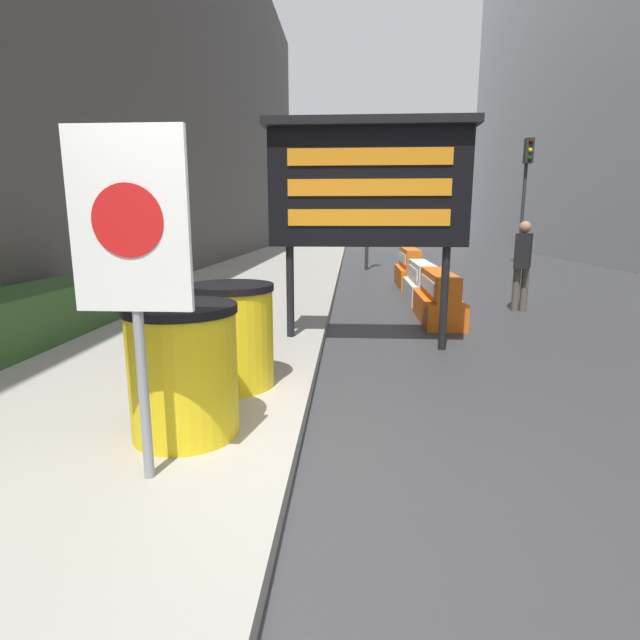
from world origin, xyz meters
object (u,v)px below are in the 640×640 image
jersey_barrier_white (421,284)px  warning_sign (131,244)px  traffic_light_far_side (526,175)px  traffic_light_near_curb (368,181)px  jersey_barrier_orange_far (438,300)px  barrel_drum_foreground (184,370)px  message_board (369,185)px  barrel_drum_middle (232,335)px  pedestrian_worker (523,259)px  jersey_barrier_orange_near (409,270)px  traffic_cone_near (435,293)px

jersey_barrier_white → warning_sign: bearing=-109.1°
warning_sign → traffic_light_far_side: 17.76m
traffic_light_near_curb → jersey_barrier_orange_far: bearing=-83.5°
barrel_drum_foreground → traffic_light_far_side: (7.32, 15.45, 2.55)m
barrel_drum_foreground → traffic_light_near_curb: (1.66, 13.12, 2.19)m
barrel_drum_foreground → warning_sign: bearing=-92.4°
warning_sign → message_board: bearing=69.2°
barrel_drum_middle → jersey_barrier_orange_far: bearing=56.6°
barrel_drum_foreground → traffic_light_far_side: size_ratio=0.22×
jersey_barrier_orange_far → traffic_light_far_side: (4.72, 10.56, 2.82)m
traffic_light_far_side → pedestrian_worker: traffic_light_far_side is taller
pedestrian_worker → jersey_barrier_orange_far: bearing=-34.5°
barrel_drum_foreground → jersey_barrier_orange_far: barrel_drum_foreground is taller
warning_sign → pedestrian_worker: bearing=56.9°
message_board → traffic_light_far_side: (5.95, 12.41, 1.11)m
warning_sign → message_board: 3.97m
barrel_drum_middle → jersey_barrier_orange_near: (2.52, 8.12, -0.20)m
barrel_drum_foreground → barrel_drum_middle: 1.09m
traffic_light_far_side → jersey_barrier_orange_far: bearing=-114.1°
jersey_barrier_orange_near → traffic_light_far_side: 8.30m
jersey_barrier_orange_far → traffic_light_near_curb: size_ratio=0.47×
barrel_drum_middle → traffic_light_far_side: 16.29m
pedestrian_worker → traffic_light_far_side: bearing=-174.2°
warning_sign → jersey_barrier_orange_near: (2.63, 9.83, -1.11)m
traffic_light_far_side → warning_sign: bearing=-114.6°
traffic_cone_near → barrel_drum_foreground: bearing=-115.5°
barrel_drum_foreground → jersey_barrier_white: bearing=69.5°
traffic_cone_near → message_board: bearing=-117.0°
barrel_drum_middle → warning_sign: (-0.11, -1.71, 0.91)m
jersey_barrier_orange_far → pedestrian_worker: (1.64, 1.02, 0.60)m
barrel_drum_middle → pedestrian_worker: (4.15, 4.83, 0.34)m
message_board → pedestrian_worker: bearing=45.0°
pedestrian_worker → barrel_drum_middle: bearing=-17.0°
warning_sign → jersey_barrier_orange_far: 6.23m
warning_sign → jersey_barrier_orange_far: warning_sign is taller
jersey_barrier_orange_far → traffic_light_near_curb: bearing=96.5°
barrel_drum_middle → traffic_light_near_curb: (1.58, 12.04, 2.19)m
barrel_drum_middle → traffic_cone_near: barrel_drum_middle is taller
traffic_light_near_curb → pedestrian_worker: 7.88m
jersey_barrier_orange_far → barrel_drum_foreground: bearing=-118.0°
message_board → jersey_barrier_orange_near: bearing=78.6°
barrel_drum_foreground → jersey_barrier_orange_near: bearing=74.2°
barrel_drum_middle → traffic_light_near_curb: traffic_light_near_curb is taller
traffic_cone_near → pedestrian_worker: pedestrian_worker is taller
warning_sign → traffic_light_near_curb: traffic_light_near_curb is taller
message_board → pedestrian_worker: 4.21m
jersey_barrier_orange_near → traffic_light_far_side: traffic_light_far_side is taller
barrel_drum_foreground → traffic_light_near_curb: traffic_light_near_curb is taller
jersey_barrier_orange_near → barrel_drum_middle: bearing=-107.2°
barrel_drum_middle → jersey_barrier_orange_far: size_ratio=0.52×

